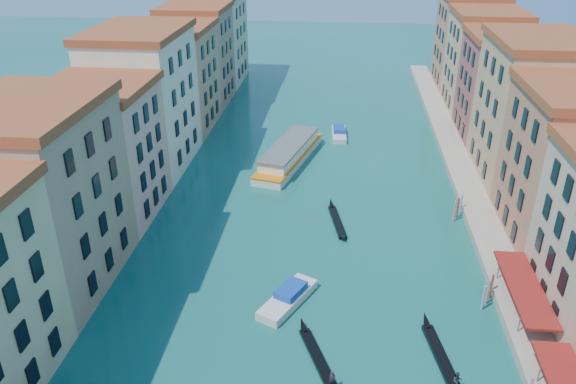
% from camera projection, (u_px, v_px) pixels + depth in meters
% --- Properties ---
extents(left_bank_palazzos, '(12.80, 128.40, 21.00)m').
position_uv_depth(left_bank_palazzos, '(130.00, 118.00, 78.80)').
color(left_bank_palazzos, '#C3B089').
rests_on(left_bank_palazzos, ground).
extents(right_bank_palazzos, '(12.80, 128.40, 21.00)m').
position_uv_depth(right_bank_palazzos, '(542.00, 131.00, 73.91)').
color(right_bank_palazzos, '#A45042').
rests_on(right_bank_palazzos, ground).
extents(quay, '(4.00, 140.00, 1.00)m').
position_uv_depth(quay, '(470.00, 191.00, 78.80)').
color(quay, '#A29483').
rests_on(quay, ground).
extents(mooring_poles_right, '(1.44, 54.24, 3.20)m').
position_uv_depth(mooring_poles_right, '(516.00, 375.00, 46.53)').
color(mooring_poles_right, brown).
rests_on(mooring_poles_right, ground).
extents(vaporetto_far, '(9.46, 21.16, 3.07)m').
position_uv_depth(vaporetto_far, '(289.00, 153.00, 88.81)').
color(vaporetto_far, silver).
rests_on(vaporetto_far, ground).
extents(gondola_fore, '(4.79, 10.03, 2.10)m').
position_uv_depth(gondola_fore, '(318.00, 358.00, 49.63)').
color(gondola_fore, black).
rests_on(gondola_fore, ground).
extents(gondola_right, '(2.91, 11.24, 2.25)m').
position_uv_depth(gondola_right, '(443.00, 358.00, 49.50)').
color(gondola_right, black).
rests_on(gondola_right, ground).
extents(gondola_far, '(2.96, 10.47, 1.49)m').
position_uv_depth(gondola_far, '(337.00, 220.00, 71.80)').
color(gondola_far, black).
rests_on(gondola_far, ground).
extents(motorboat_mid, '(5.78, 8.26, 1.65)m').
position_uv_depth(motorboat_mid, '(288.00, 297.00, 57.00)').
color(motorboat_mid, silver).
rests_on(motorboat_mid, ground).
extents(motorboat_far, '(2.73, 7.57, 1.55)m').
position_uv_depth(motorboat_far, '(339.00, 133.00, 99.10)').
color(motorboat_far, silver).
rests_on(motorboat_far, ground).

